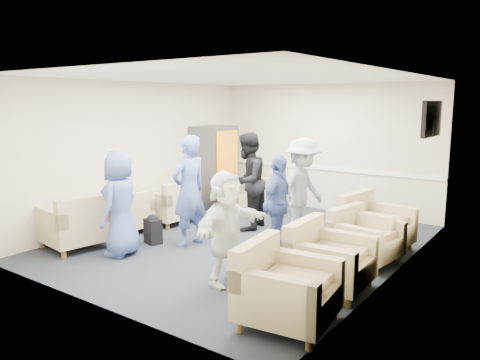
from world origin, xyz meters
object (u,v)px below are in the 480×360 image
Objects in this scene: armchair_left_mid at (125,215)px; person_mid_left at (189,191)px; person_front_left at (120,203)px; person_front_right at (226,227)px; vending_machine at (215,167)px; person_back_left at (247,181)px; armchair_left_near at (77,225)px; armchair_right_near at (283,291)px; armchair_right_midnear at (326,261)px; person_back_right at (302,189)px; armchair_corner at (261,195)px; person_mid_right at (278,204)px; armchair_right_midfar at (362,240)px; armchair_right_far at (372,227)px; armchair_left_far at (171,205)px.

person_mid_left reaches higher than armchair_left_mid.
person_front_right is at bearing 72.65° from person_front_left.
vending_machine is at bearing -142.14° from person_mid_left.
person_back_left reaches higher than armchair_left_mid.
person_mid_left is 1.37m from person_back_left.
vending_machine reaches higher than person_front_left.
armchair_left_near is 1.04× the size of armchair_right_near.
armchair_right_near is 1.10× the size of armchair_right_midnear.
vending_machine is 1.04× the size of person_back_right.
armchair_left_mid is 3.09m from armchair_corner.
armchair_corner is 3.80m from person_front_left.
armchair_corner is at bearing 160.28° from person_front_left.
armchair_right_near is at bearing 94.32° from armchair_left_near.
person_front_right is at bearing 103.96° from armchair_left_near.
person_mid_right is (1.75, -2.22, 0.44)m from armchair_corner.
armchair_right_midfar is 0.66m from armchair_right_far.
person_front_right is (1.90, -3.74, 0.42)m from armchair_corner.
armchair_left_mid is 0.86× the size of armchair_right_midfar.
armchair_corner is at bearing 163.22° from armchair_left_mid.
vending_machine is at bearing -169.16° from armchair_left_near.
armchair_left_near is 0.71× the size of person_mid_right.
person_front_right reaches higher than armchair_right_midnear.
person_mid_left is 1.04× the size of person_back_right.
armchair_left_near is 4.03m from armchair_right_midnear.
armchair_corner is at bearing 26.85° from person_front_right.
person_front_left is 1.11m from person_mid_left.
vending_machine is (-1.03, -0.33, 0.58)m from armchair_corner.
armchair_left_near reaches higher than armchair_right_midnear.
person_front_right is (1.99, 0.03, -0.07)m from person_front_left.
armchair_right_near is 0.97× the size of armchair_right_far.
person_back_left is at bearing 48.81° from person_mid_right.
armchair_right_midfar is 4.41m from vending_machine.
person_mid_left reaches higher than armchair_right_midnear.
person_mid_left reaches higher than armchair_left_far.
armchair_left_far is 0.92× the size of armchair_right_near.
armchair_right_near is at bearing -170.01° from armchair_right_midfar.
armchair_left_far is 0.99× the size of armchair_right_midfar.
person_mid_left is at bearing 57.34° from person_front_right.
armchair_corner is at bearing 17.60° from vending_machine.
armchair_corner is (0.91, 3.98, -0.05)m from armchair_left_near.
person_back_left reaches higher than armchair_corner.
armchair_left_mid is at bearing 84.29° from armchair_right_midnear.
armchair_right_far is (3.92, 1.64, 0.05)m from armchair_left_mid.
armchair_right_far is 1.29m from person_back_right.
person_mid_right is at bearing 25.60° from armchair_right_near.
armchair_left_mid is at bearing -151.63° from person_front_left.
person_mid_left reaches higher than person_front_right.
armchair_right_midfar is at bearing -108.56° from person_back_right.
armchair_corner is 0.66× the size of person_mid_right.
person_back_right is (2.79, -1.12, -0.04)m from vending_machine.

